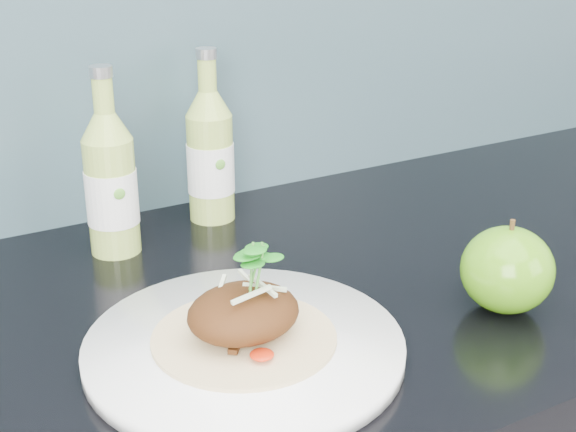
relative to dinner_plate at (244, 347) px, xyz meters
name	(u,v)px	position (x,y,z in m)	size (l,w,h in m)	color
dinner_plate	(244,347)	(0.00, 0.00, 0.00)	(0.38, 0.38, 0.02)	white
pork_taco	(243,311)	(0.00, 0.00, 0.04)	(0.17, 0.17, 0.10)	tan
green_apple	(507,270)	(0.27, -0.05, 0.04)	(0.10, 0.10, 0.10)	#4B820E
cider_bottle_left	(111,184)	(-0.03, 0.28, 0.08)	(0.07, 0.07, 0.22)	#A0BF4F
cider_bottle_right	(210,156)	(0.11, 0.32, 0.08)	(0.07, 0.07, 0.22)	#A2BF4F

